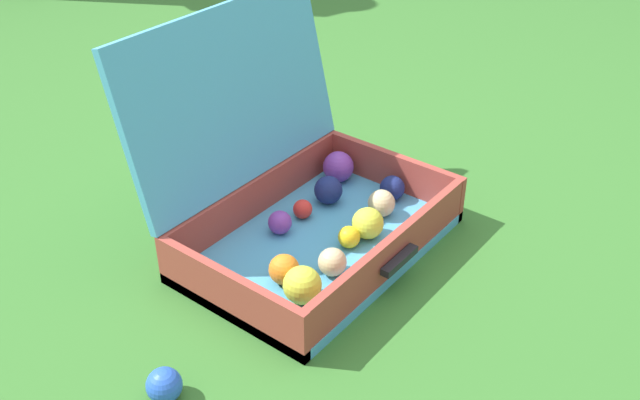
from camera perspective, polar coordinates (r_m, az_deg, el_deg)
The scene contains 3 objects.
ground_plane at distance 1.64m, azimuth 0.87°, elevation -3.23°, with size 16.00×16.00×0.00m, color #336B28.
open_suitcase at distance 1.58m, azimuth -1.57°, elevation 0.19°, with size 0.58×0.50×0.49m.
stray_ball_on_grass at distance 1.30m, azimuth -12.06°, elevation -13.94°, with size 0.06×0.06×0.06m, color blue.
Camera 1 is at (-1.05, -0.79, 0.97)m, focal length 41.03 mm.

